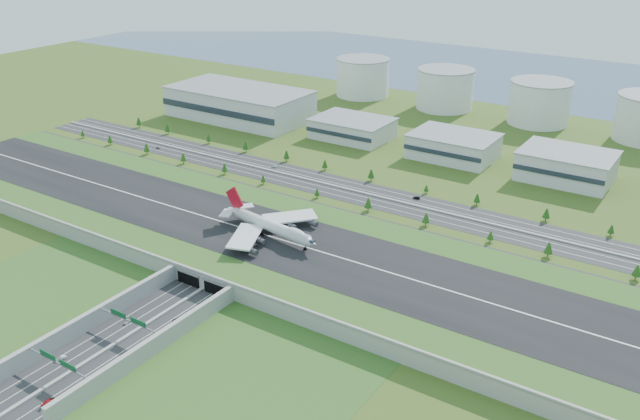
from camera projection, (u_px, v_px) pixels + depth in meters
The scene contains 23 objects.
ground at pixel (267, 249), 359.73m from camera, with size 1200.00×1200.00×0.00m, color #39541A.
airfield_deck at pixel (266, 242), 357.99m from camera, with size 520.00×100.00×9.20m.
underpass_road at pixel (122, 333), 282.37m from camera, with size 38.80×120.40×8.00m.
sign_gantry_near at pixel (129, 321), 284.28m from camera, with size 38.70×0.70×9.80m.
sign_gantry_far at pixel (58, 364), 257.54m from camera, with size 38.70×0.70×9.80m.
north_expressway at pixel (357, 192), 432.29m from camera, with size 560.00×36.00×0.12m, color #28282B.
tree_row at pixel (360, 186), 428.85m from camera, with size 496.62×48.70×8.45m.
hangar_west at pixel (240, 104), 581.12m from camera, with size 120.00×60.00×25.00m, color silver.
hangar_mid_a at pixel (352, 129), 531.90m from camera, with size 58.00×42.00×15.00m, color silver.
hangar_mid_b at pixel (453, 146), 488.93m from camera, with size 58.00×42.00×17.00m, color silver.
hangar_mid_c at pixel (566, 166), 448.46m from camera, with size 58.00×42.00×19.00m, color silver.
fuel_tank_a at pixel (363, 77), 649.56m from camera, with size 50.00×50.00×35.00m, color silver.
fuel_tank_b at pixel (445, 89), 607.00m from camera, with size 50.00×50.00×35.00m, color silver.
fuel_tank_c at pixel (539, 103), 564.43m from camera, with size 50.00×50.00×35.00m, color silver.
bay_water at pixel (538, 77), 726.47m from camera, with size 1200.00×260.00×0.06m, color #3C5474.
boeing_747 at pixel (270, 226), 353.93m from camera, with size 66.57×62.48×20.67m.
car_0 at pixel (127, 322), 294.82m from camera, with size 1.65×4.09×1.40m, color silver.
car_1 at pixel (61, 358), 270.74m from camera, with size 1.54×4.43×1.46m, color silver.
car_2 at pixel (178, 319), 296.46m from camera, with size 2.28×4.94×1.37m, color #110E46.
car_3 at pixel (48, 402), 246.53m from camera, with size 2.28×5.61×1.63m, color #A50F14.
car_4 at pixel (158, 148), 510.23m from camera, with size 1.59×3.96×1.35m, color slate.
car_5 at pixel (417, 198), 421.50m from camera, with size 1.56×4.48×1.48m, color black.
car_7 at pixel (274, 167), 472.62m from camera, with size 1.87×4.60×1.34m, color silver.
Camera 1 is at (199.31, -252.20, 165.27)m, focal length 38.00 mm.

